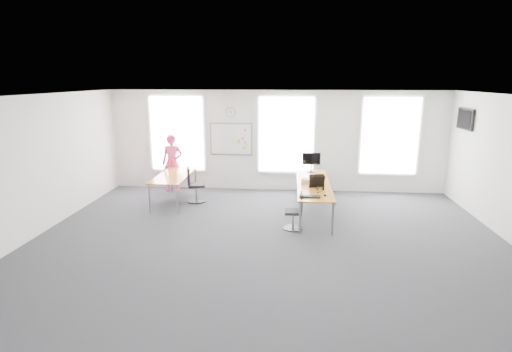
# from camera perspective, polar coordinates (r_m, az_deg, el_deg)

# --- Properties ---
(floor) EXTENTS (10.00, 10.00, 0.00)m
(floor) POSITION_cam_1_polar(r_m,az_deg,el_deg) (8.53, 1.69, -9.18)
(floor) COLOR #2D2D32
(floor) RESTS_ON ground
(ceiling) EXTENTS (10.00, 10.00, 0.00)m
(ceiling) POSITION_cam_1_polar(r_m,az_deg,el_deg) (7.86, 1.84, 11.40)
(ceiling) COLOR white
(ceiling) RESTS_ON ground
(wall_back) EXTENTS (10.00, 0.00, 10.00)m
(wall_back) POSITION_cam_1_polar(r_m,az_deg,el_deg) (11.99, 2.87, 5.00)
(wall_back) COLOR white
(wall_back) RESTS_ON ground
(wall_front) EXTENTS (10.00, 0.00, 10.00)m
(wall_front) POSITION_cam_1_polar(r_m,az_deg,el_deg) (4.27, -1.41, -11.48)
(wall_front) COLOR white
(wall_front) RESTS_ON ground
(wall_left) EXTENTS (0.00, 10.00, 10.00)m
(wall_left) POSITION_cam_1_polar(r_m,az_deg,el_deg) (9.72, -29.16, 1.19)
(wall_left) COLOR white
(wall_left) RESTS_ON ground
(window_left) EXTENTS (1.60, 0.06, 2.20)m
(window_left) POSITION_cam_1_polar(r_m,az_deg,el_deg) (12.41, -11.18, 5.99)
(window_left) COLOR silver
(window_left) RESTS_ON wall_back
(window_mid) EXTENTS (1.60, 0.06, 2.20)m
(window_mid) POSITION_cam_1_polar(r_m,az_deg,el_deg) (11.92, 4.33, 5.90)
(window_mid) COLOR silver
(window_mid) RESTS_ON wall_back
(window_right) EXTENTS (1.60, 0.06, 2.20)m
(window_right) POSITION_cam_1_polar(r_m,az_deg,el_deg) (12.26, 18.56, 5.44)
(window_right) COLOR silver
(window_right) RESTS_ON wall_back
(desk_right) EXTENTS (0.83, 3.10, 0.75)m
(desk_right) POSITION_cam_1_polar(r_m,az_deg,el_deg) (10.15, 8.19, -1.33)
(desk_right) COLOR #BF701E
(desk_right) RESTS_ON ground
(desk_left) EXTENTS (0.84, 2.09, 0.76)m
(desk_left) POSITION_cam_1_polar(r_m,az_deg,el_deg) (11.18, -11.64, -0.10)
(desk_left) COLOR #BF701E
(desk_left) RESTS_ON ground
(chair_right) EXTENTS (0.45, 0.45, 0.84)m
(chair_right) POSITION_cam_1_polar(r_m,az_deg,el_deg) (9.06, 5.67, -5.34)
(chair_right) COLOR black
(chair_right) RESTS_ON ground
(chair_left) EXTENTS (0.55, 0.55, 0.97)m
(chair_left) POSITION_cam_1_polar(r_m,az_deg,el_deg) (11.10, -8.83, -1.53)
(chair_left) COLOR black
(chair_left) RESTS_ON ground
(person) EXTENTS (0.65, 0.44, 1.72)m
(person) POSITION_cam_1_polar(r_m,az_deg,el_deg) (12.22, -11.85, 1.84)
(person) COLOR #EA3577
(person) RESTS_ON ground
(whiteboard) EXTENTS (1.20, 0.03, 0.90)m
(whiteboard) POSITION_cam_1_polar(r_m,az_deg,el_deg) (12.08, -3.57, 5.29)
(whiteboard) COLOR white
(whiteboard) RESTS_ON wall_back
(wall_clock) EXTENTS (0.30, 0.04, 0.30)m
(wall_clock) POSITION_cam_1_polar(r_m,az_deg,el_deg) (11.98, -3.63, 9.08)
(wall_clock) COLOR gray
(wall_clock) RESTS_ON wall_back
(tv) EXTENTS (0.06, 0.90, 0.55)m
(tv) POSITION_cam_1_polar(r_m,az_deg,el_deg) (11.78, 27.74, 7.22)
(tv) COLOR black
(tv) RESTS_ON wall_right
(keyboard) EXTENTS (0.49, 0.19, 0.02)m
(keyboard) POSITION_cam_1_polar(r_m,az_deg,el_deg) (8.96, 7.68, -2.94)
(keyboard) COLOR black
(keyboard) RESTS_ON desk_right
(mouse) EXTENTS (0.09, 0.13, 0.04)m
(mouse) POSITION_cam_1_polar(r_m,az_deg,el_deg) (9.10, 9.85, -2.70)
(mouse) COLOR black
(mouse) RESTS_ON desk_right
(lens_cap) EXTENTS (0.06, 0.06, 0.01)m
(lens_cap) POSITION_cam_1_polar(r_m,az_deg,el_deg) (9.37, 8.87, -2.31)
(lens_cap) COLOR black
(lens_cap) RESTS_ON desk_right
(headphones) EXTENTS (0.17, 0.09, 0.10)m
(headphones) POSITION_cam_1_polar(r_m,az_deg,el_deg) (9.54, 9.15, -1.76)
(headphones) COLOR black
(headphones) RESTS_ON desk_right
(laptop_sleeve) EXTENTS (0.39, 0.30, 0.31)m
(laptop_sleeve) POSITION_cam_1_polar(r_m,az_deg,el_deg) (9.75, 8.69, -0.75)
(laptop_sleeve) COLOR black
(laptop_sleeve) RESTS_ON desk_right
(paper_stack) EXTENTS (0.34, 0.29, 0.10)m
(paper_stack) POSITION_cam_1_polar(r_m,az_deg,el_deg) (10.17, 7.41, -0.69)
(paper_stack) COLOR beige
(paper_stack) RESTS_ON desk_right
(monitor) EXTENTS (0.51, 0.21, 0.56)m
(monitor) POSITION_cam_1_polar(r_m,az_deg,el_deg) (11.26, 7.91, 2.19)
(monitor) COLOR black
(monitor) RESTS_ON desk_right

